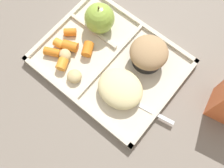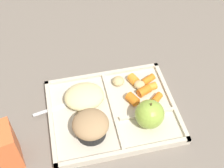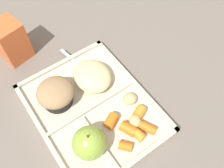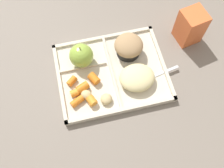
{
  "view_description": "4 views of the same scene",
  "coord_description": "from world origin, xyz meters",
  "px_view_note": "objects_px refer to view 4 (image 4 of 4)",
  "views": [
    {
      "loc": [
        0.16,
        -0.19,
        0.54
      ],
      "look_at": [
        0.04,
        -0.05,
        0.04
      ],
      "focal_mm": 40.3,
      "sensor_mm": 36.0,
      "label": 1
    },
    {
      "loc": [
        0.1,
        0.44,
        0.64
      ],
      "look_at": [
        -0.01,
        -0.06,
        0.05
      ],
      "focal_mm": 48.93,
      "sensor_mm": 36.0,
      "label": 2
    },
    {
      "loc": [
        -0.23,
        0.11,
        0.53
      ],
      "look_at": [
        0.0,
        -0.06,
        0.06
      ],
      "focal_mm": 39.16,
      "sensor_mm": 36.0,
      "label": 3
    },
    {
      "loc": [
        -0.08,
        -0.34,
        0.69
      ],
      "look_at": [
        -0.01,
        -0.05,
        0.04
      ],
      "focal_mm": 41.07,
      "sensor_mm": 36.0,
      "label": 4
    }
  ],
  "objects_px": {
    "lunch_tray": "(112,73)",
    "green_apple": "(81,56)",
    "plastic_fork": "(152,77)",
    "milk_carton": "(190,27)",
    "bran_muffin": "(129,47)"
  },
  "relations": [
    {
      "from": "lunch_tray",
      "to": "green_apple",
      "type": "relative_size",
      "value": 4.13
    },
    {
      "from": "plastic_fork",
      "to": "milk_carton",
      "type": "xyz_separation_m",
      "value": [
        0.15,
        0.12,
        0.04
      ]
    },
    {
      "from": "milk_carton",
      "to": "lunch_tray",
      "type": "bearing_deg",
      "value": -175.58
    },
    {
      "from": "green_apple",
      "to": "milk_carton",
      "type": "bearing_deg",
      "value": 3.41
    },
    {
      "from": "milk_carton",
      "to": "green_apple",
      "type": "bearing_deg",
      "value": 171.94
    },
    {
      "from": "bran_muffin",
      "to": "plastic_fork",
      "type": "relative_size",
      "value": 0.57
    },
    {
      "from": "plastic_fork",
      "to": "milk_carton",
      "type": "bearing_deg",
      "value": 37.9
    },
    {
      "from": "plastic_fork",
      "to": "milk_carton",
      "type": "height_order",
      "value": "milk_carton"
    },
    {
      "from": "lunch_tray",
      "to": "bran_muffin",
      "type": "bearing_deg",
      "value": 40.25
    },
    {
      "from": "plastic_fork",
      "to": "milk_carton",
      "type": "distance_m",
      "value": 0.2
    },
    {
      "from": "green_apple",
      "to": "plastic_fork",
      "type": "relative_size",
      "value": 0.52
    },
    {
      "from": "bran_muffin",
      "to": "milk_carton",
      "type": "relative_size",
      "value": 0.76
    },
    {
      "from": "lunch_tray",
      "to": "bran_muffin",
      "type": "height_order",
      "value": "bran_muffin"
    },
    {
      "from": "plastic_fork",
      "to": "bran_muffin",
      "type": "bearing_deg",
      "value": 115.45
    },
    {
      "from": "lunch_tray",
      "to": "milk_carton",
      "type": "distance_m",
      "value": 0.28
    }
  ]
}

